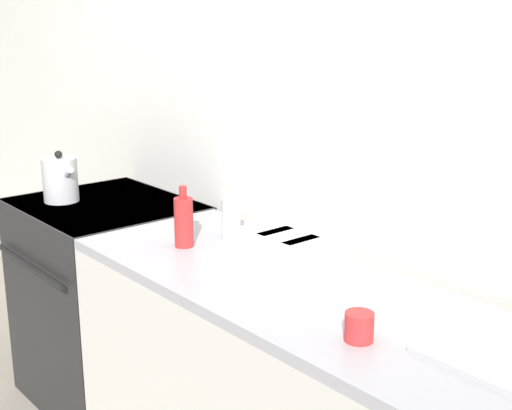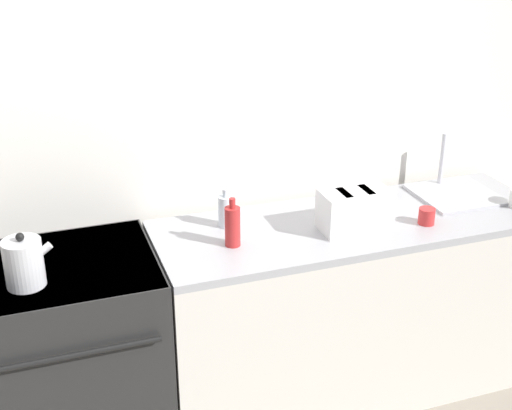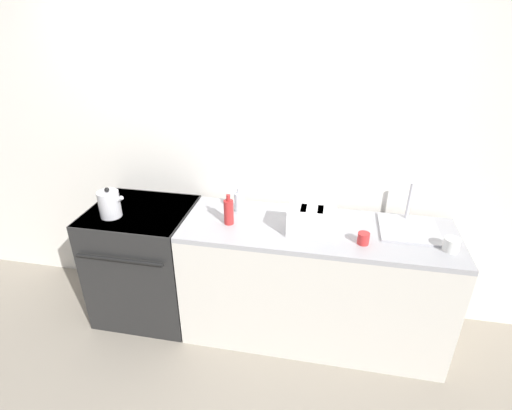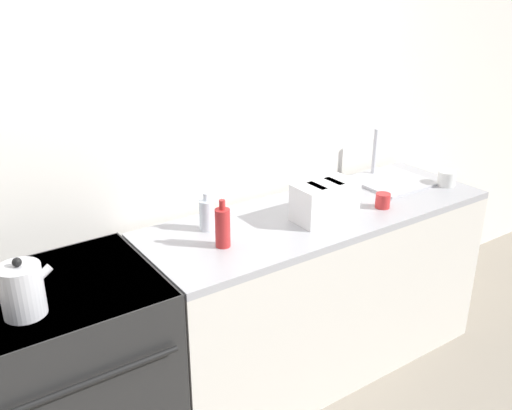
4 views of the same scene
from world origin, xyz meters
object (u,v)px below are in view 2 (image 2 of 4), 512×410
(bottle_red, at_px, (233,226))
(cup_red, at_px, (427,216))
(stove, at_px, (75,356))
(toaster, at_px, (354,210))
(kettle, at_px, (24,263))
(bottle_clear, at_px, (226,211))

(bottle_red, distance_m, cup_red, 0.90)
(stove, bearing_deg, bottle_red, -5.22)
(bottle_red, height_order, cup_red, bottle_red)
(stove, height_order, toaster, toaster)
(toaster, relative_size, cup_red, 4.11)
(kettle, height_order, cup_red, kettle)
(toaster, xyz_separation_m, cup_red, (0.34, -0.06, -0.05))
(stove, height_order, cup_red, cup_red)
(kettle, xyz_separation_m, cup_red, (1.75, -0.03, -0.06))
(toaster, height_order, bottle_clear, toaster)
(kettle, relative_size, toaster, 0.72)
(bottle_clear, distance_m, cup_red, 0.91)
(toaster, bearing_deg, kettle, -178.53)
(kettle, height_order, toaster, kettle)
(stove, distance_m, bottle_red, 0.89)
(stove, xyz_separation_m, cup_red, (1.60, -0.15, 0.49))
(kettle, bearing_deg, stove, 40.01)
(cup_red, bearing_deg, toaster, 169.24)
(toaster, relative_size, bottle_clear, 1.70)
(bottle_red, bearing_deg, bottle_clear, 81.61)
(stove, relative_size, toaster, 2.99)
(kettle, bearing_deg, toaster, 1.47)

